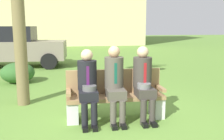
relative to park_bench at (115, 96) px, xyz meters
The scene contains 7 objects.
ground_plane 0.43m from the park_bench, 114.27° to the right, with size 80.00×80.00×0.00m, color #5C8635.
park_bench is the anchor object (origin of this frame).
seated_man_left 0.61m from the park_bench, 165.72° to the right, with size 0.34×0.72×1.30m.
seated_man_middle 0.36m from the park_bench, 103.61° to the right, with size 0.34×0.72×1.35m.
seated_man_right 0.61m from the park_bench, 14.21° to the right, with size 0.34×0.72×1.34m.
shrub_near_bench 4.12m from the park_bench, 124.80° to the left, with size 0.99×0.91×0.62m, color #2E5A26.
parked_car_near 7.17m from the park_bench, 114.29° to the left, with size 4.00×1.92×1.68m.
Camera 1 is at (-0.77, -4.31, 1.70)m, focal length 40.45 mm.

